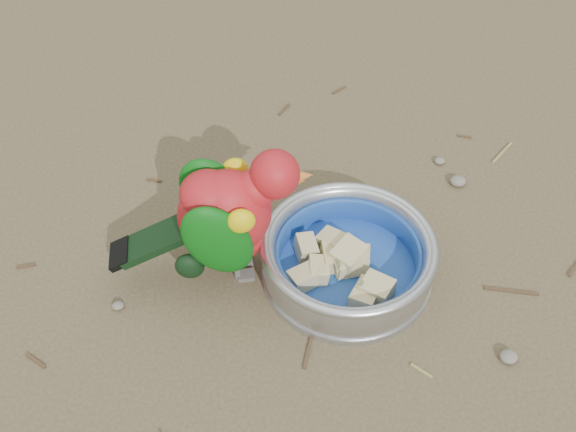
{
  "coord_description": "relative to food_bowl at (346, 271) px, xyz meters",
  "views": [
    {
      "loc": [
        -0.02,
        -0.47,
        0.62
      ],
      "look_at": [
        0.03,
        0.04,
        0.08
      ],
      "focal_mm": 40.0,
      "sensor_mm": 36.0,
      "label": 1
    }
  ],
  "objects": [
    {
      "name": "ground",
      "position": [
        -0.1,
        -0.01,
        -0.01
      ],
      "size": [
        60.0,
        60.0,
        0.0
      ],
      "primitive_type": "plane",
      "color": "brown"
    },
    {
      "name": "food_bowl",
      "position": [
        0.0,
        0.0,
        0.0
      ],
      "size": [
        0.21,
        0.21,
        0.02
      ],
      "primitive_type": "cylinder",
      "color": "#B2B2BA",
      "rests_on": "ground"
    },
    {
      "name": "bowl_wall",
      "position": [
        0.0,
        0.0,
        0.03
      ],
      "size": [
        0.21,
        0.21,
        0.04
      ],
      "primitive_type": null,
      "color": "#B2B2BA",
      "rests_on": "food_bowl"
    },
    {
      "name": "fruit_wedges",
      "position": [
        0.0,
        -0.0,
        0.02
      ],
      "size": [
        0.12,
        0.12,
        0.03
      ],
      "primitive_type": null,
      "color": "#CAB67F",
      "rests_on": "food_bowl"
    },
    {
      "name": "lory_parrot",
      "position": [
        -0.14,
        0.02,
        0.08
      ],
      "size": [
        0.22,
        0.11,
        0.17
      ],
      "primitive_type": null,
      "rotation": [
        0.0,
        0.0,
        -1.54
      ],
      "color": "#AB171D",
      "rests_on": "ground"
    },
    {
      "name": "ground_debris",
      "position": [
        -0.09,
        -0.0,
        -0.01
      ],
      "size": [
        0.9,
        0.8,
        0.01
      ],
      "primitive_type": null,
      "color": "olive",
      "rests_on": "ground"
    }
  ]
}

